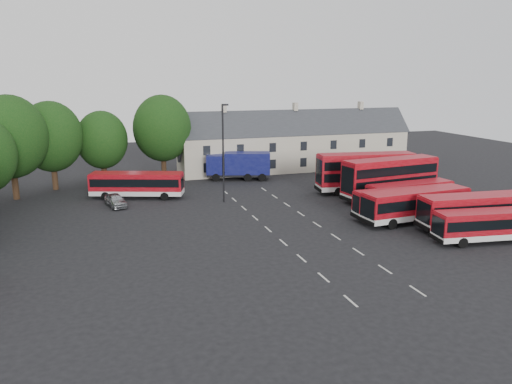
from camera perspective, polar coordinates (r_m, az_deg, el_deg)
ground at (r=44.93m, az=2.23°, el=-5.00°), size 140.00×140.00×0.00m
lane_markings at (r=47.57m, az=4.24°, el=-3.98°), size 5.15×33.80×0.01m
treeline at (r=60.18m, az=-23.53°, el=5.09°), size 29.92×32.59×12.01m
terrace_houses at (r=76.41m, az=4.43°, el=5.50°), size 35.70×7.13×10.06m
bus_row_a at (r=47.26m, az=25.26°, el=-3.24°), size 10.09×3.55×2.79m
bus_row_b at (r=50.60m, az=24.34°, el=-1.75°), size 11.97×3.91×3.32m
bus_row_c at (r=51.02m, az=17.81°, el=-1.18°), size 11.46×3.48×3.19m
bus_row_d at (r=51.94m, az=16.69°, el=-0.98°), size 10.64×2.60×3.00m
bus_row_e at (r=56.03m, az=17.17°, el=-0.11°), size 10.17×3.11×2.83m
bus_dd_south at (r=59.17m, az=15.07°, el=1.74°), size 11.95×4.00×4.81m
bus_dd_north at (r=62.06m, az=12.42°, el=2.43°), size 12.10×4.23×4.86m
bus_north at (r=59.70m, az=-13.46°, el=1.02°), size 10.87×5.76×3.02m
box_truck at (r=68.51m, az=-1.91°, el=3.17°), size 9.01×5.13×3.76m
silver_car at (r=56.65m, az=-15.76°, el=-0.91°), size 2.61×4.42×1.41m
lamppost at (r=55.56m, az=-3.75°, el=4.73°), size 0.76×0.33×11.01m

